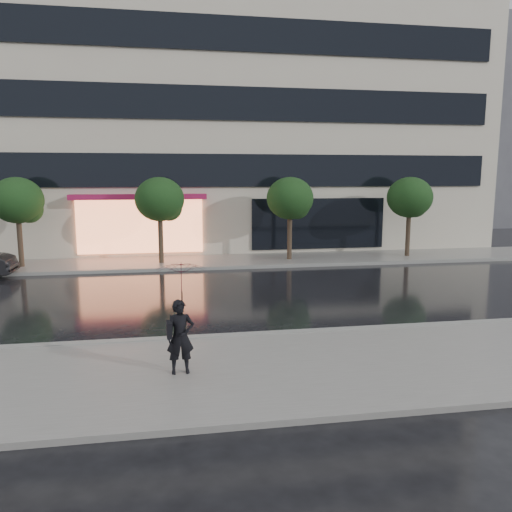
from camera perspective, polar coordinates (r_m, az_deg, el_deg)
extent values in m
plane|color=black|center=(13.70, 1.31, -7.96)|extent=(120.00, 120.00, 0.00)
cube|color=slate|center=(10.68, 4.70, -12.68)|extent=(60.00, 4.50, 0.12)
cube|color=slate|center=(23.57, -3.43, -0.58)|extent=(60.00, 3.50, 0.12)
cube|color=gray|center=(12.74, 2.17, -8.96)|extent=(60.00, 0.25, 0.14)
cube|color=gray|center=(21.86, -2.93, -1.31)|extent=(60.00, 0.25, 0.14)
cube|color=beige|center=(31.35, -5.22, 18.21)|extent=(30.00, 12.00, 18.00)
cube|color=black|center=(24.92, -3.95, 9.73)|extent=(28.00, 0.12, 1.60)
cube|color=black|center=(25.16, -4.03, 17.04)|extent=(28.00, 0.12, 1.60)
cube|color=black|center=(25.80, -4.12, 24.09)|extent=(28.00, 0.12, 1.60)
cube|color=#FF8C59|center=(24.94, -13.07, 3.30)|extent=(6.00, 0.10, 2.60)
cube|color=#A3194B|center=(24.51, -13.24, 6.60)|extent=(6.40, 0.70, 0.25)
cube|color=black|center=(26.02, 7.16, 3.70)|extent=(7.00, 0.10, 2.60)
cube|color=#4C4C54|center=(49.97, 25.85, 12.79)|extent=(12.00, 12.00, 16.00)
cylinder|color=#33261C|center=(23.94, -25.33, 1.22)|extent=(0.22, 0.22, 2.20)
ellipsoid|color=black|center=(23.78, -25.64, 5.76)|extent=(2.20, 2.20, 1.98)
sphere|color=black|center=(23.89, -24.52, 4.88)|extent=(1.20, 1.20, 1.20)
cylinder|color=#33261C|center=(23.04, -10.82, 1.67)|extent=(0.22, 0.22, 2.20)
ellipsoid|color=black|center=(22.88, -10.96, 6.39)|extent=(2.20, 2.20, 1.98)
sphere|color=black|center=(23.10, -9.93, 5.45)|extent=(1.20, 1.20, 1.20)
cylinder|color=#33261C|center=(23.69, 3.85, 2.01)|extent=(0.22, 0.22, 2.20)
ellipsoid|color=black|center=(23.53, 3.90, 6.60)|extent=(2.20, 2.20, 1.98)
sphere|color=black|center=(23.84, 4.72, 5.66)|extent=(1.20, 1.20, 1.20)
cylinder|color=#33261C|center=(25.75, 16.96, 2.20)|extent=(0.22, 0.22, 2.20)
ellipsoid|color=black|center=(25.60, 17.16, 6.42)|extent=(2.20, 2.20, 1.98)
sphere|color=black|center=(25.98, 17.71, 5.55)|extent=(1.20, 1.20, 1.20)
imported|color=black|center=(10.14, -8.64, -9.12)|extent=(0.57, 0.40, 1.49)
imported|color=black|center=(9.86, -8.49, -3.28)|extent=(1.07, 1.09, 0.91)
cylinder|color=black|center=(9.98, -8.43, -6.12)|extent=(0.02, 0.02, 0.75)
cube|color=black|center=(10.02, -9.89, -8.30)|extent=(0.12, 0.29, 0.32)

